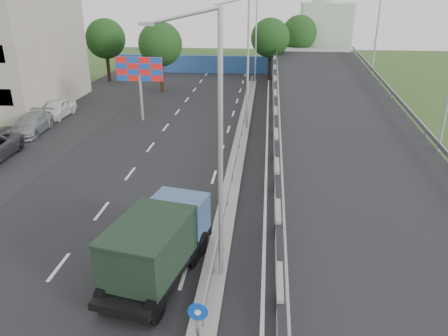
# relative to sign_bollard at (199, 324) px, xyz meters

# --- Properties ---
(road_surface) EXTENTS (26.00, 90.00, 0.04)m
(road_surface) POSITION_rel_sign_bollard_xyz_m (-3.00, 17.83, -1.03)
(road_surface) COLOR black
(road_surface) RESTS_ON ground
(parking_strip) EXTENTS (8.00, 90.00, 0.05)m
(parking_strip) POSITION_rel_sign_bollard_xyz_m (-16.00, 17.83, -1.03)
(parking_strip) COLOR black
(parking_strip) RESTS_ON ground
(median) EXTENTS (1.00, 44.00, 0.20)m
(median) POSITION_rel_sign_bollard_xyz_m (0.00, 21.83, -0.93)
(median) COLOR gray
(median) RESTS_ON ground
(overpass_ramp) EXTENTS (10.00, 50.00, 3.50)m
(overpass_ramp) POSITION_rel_sign_bollard_xyz_m (7.50, 21.83, 0.72)
(overpass_ramp) COLOR gray
(overpass_ramp) RESTS_ON ground
(median_guardrail) EXTENTS (0.09, 44.00, 0.71)m
(median_guardrail) POSITION_rel_sign_bollard_xyz_m (0.00, 21.83, -0.28)
(median_guardrail) COLOR gray
(median_guardrail) RESTS_ON median
(sign_bollard) EXTENTS (0.64, 0.23, 1.67)m
(sign_bollard) POSITION_rel_sign_bollard_xyz_m (0.00, 0.00, 0.00)
(sign_bollard) COLOR black
(sign_bollard) RESTS_ON median
(lamp_post_near) EXTENTS (2.74, 0.18, 10.08)m
(lamp_post_near) POSITION_rel_sign_bollard_xyz_m (0.11, 3.83, 4.77)
(lamp_post_near) COLOR #B2B5B7
(lamp_post_near) RESTS_ON median
(lamp_post_mid) EXTENTS (2.74, 0.18, 10.08)m
(lamp_post_mid) POSITION_rel_sign_bollard_xyz_m (0.11, 23.83, 4.77)
(lamp_post_mid) COLOR #B2B5B7
(lamp_post_mid) RESTS_ON median
(lamp_post_far) EXTENTS (2.74, 0.18, 10.08)m
(lamp_post_far) POSITION_rel_sign_bollard_xyz_m (0.11, 43.83, 4.77)
(lamp_post_far) COLOR #B2B5B7
(lamp_post_far) RESTS_ON median
(blue_wall) EXTENTS (30.00, 0.50, 2.40)m
(blue_wall) POSITION_rel_sign_bollard_xyz_m (-4.00, 49.83, 0.17)
(blue_wall) COLOR #2A4C9A
(blue_wall) RESTS_ON ground
(church) EXTENTS (7.00, 7.00, 13.80)m
(church) POSITION_rel_sign_bollard_xyz_m (10.00, 57.83, 4.28)
(church) COLOR #B2CCAD
(church) RESTS_ON ground
(billboard) EXTENTS (4.00, 0.24, 5.50)m
(billboard) POSITION_rel_sign_bollard_xyz_m (-9.00, 25.83, 3.15)
(billboard) COLOR #B2B5B7
(billboard) RESTS_ON ground
(tree_left_mid) EXTENTS (4.80, 4.80, 7.60)m
(tree_left_mid) POSITION_rel_sign_bollard_xyz_m (-10.00, 37.83, 4.14)
(tree_left_mid) COLOR black
(tree_left_mid) RESTS_ON ground
(tree_median_far) EXTENTS (4.80, 4.80, 7.60)m
(tree_median_far) POSITION_rel_sign_bollard_xyz_m (2.00, 45.83, 4.14)
(tree_median_far) COLOR black
(tree_median_far) RESTS_ON ground
(tree_left_far) EXTENTS (4.80, 4.80, 7.60)m
(tree_left_far) POSITION_rel_sign_bollard_xyz_m (-18.00, 42.83, 4.14)
(tree_left_far) COLOR black
(tree_left_far) RESTS_ON ground
(tree_ramp_far) EXTENTS (4.80, 4.80, 7.60)m
(tree_ramp_far) POSITION_rel_sign_bollard_xyz_m (6.00, 52.83, 4.14)
(tree_ramp_far) COLOR black
(tree_ramp_far) RESTS_ON ground
(dump_truck) EXTENTS (3.55, 6.65, 2.78)m
(dump_truck) POSITION_rel_sign_bollard_xyz_m (-2.16, 3.76, 0.51)
(dump_truck) COLOR black
(dump_truck) RESTS_ON ground
(parked_car_d) EXTENTS (2.55, 5.40, 1.52)m
(parked_car_d) POSITION_rel_sign_bollard_xyz_m (-16.85, 21.25, -0.27)
(parked_car_d) COLOR gray
(parked_car_d) RESTS_ON ground
(parked_car_e) EXTENTS (2.01, 4.77, 1.61)m
(parked_car_e) POSITION_rel_sign_bollard_xyz_m (-16.94, 26.10, -0.23)
(parked_car_e) COLOR silver
(parked_car_e) RESTS_ON ground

